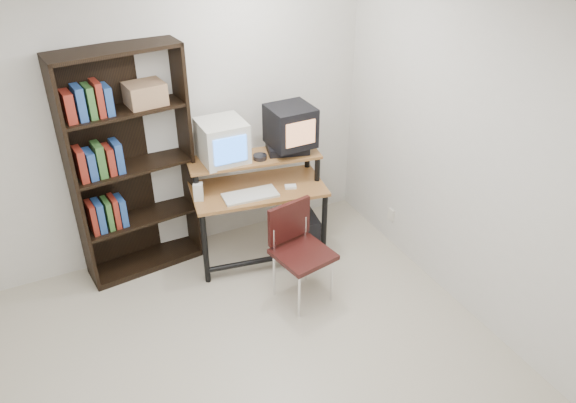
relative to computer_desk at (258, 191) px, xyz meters
name	(u,v)px	position (x,y,z in m)	size (l,w,h in m)	color
floor	(247,398)	(-0.76, -1.51, -0.69)	(4.00, 4.00, 0.01)	beige
ceiling	(225,15)	(-0.76, -1.51, 1.92)	(4.00, 4.00, 0.01)	white
back_wall	(151,123)	(-0.76, 0.49, 0.62)	(4.00, 0.01, 2.60)	silver
right_wall	(500,174)	(1.24, -1.51, 0.62)	(0.01, 4.00, 2.60)	silver
computer_desk	(258,191)	(0.00, 0.00, 0.00)	(1.24, 0.76, 0.98)	#966231
crt_monitor	(222,141)	(-0.24, 0.17, 0.47)	(0.38, 0.40, 0.36)	beige
vcr	(287,148)	(0.33, 0.07, 0.33)	(0.36, 0.26, 0.08)	black
crt_tv	(291,126)	(0.35, 0.05, 0.54)	(0.38, 0.38, 0.35)	black
cd_spindle	(260,158)	(0.05, 0.03, 0.31)	(0.12, 0.12, 0.05)	#26262B
keyboard	(250,196)	(-0.12, -0.13, 0.05)	(0.47, 0.21, 0.04)	beige
mousepad	(291,188)	(0.26, -0.14, 0.04)	(0.22, 0.18, 0.01)	black
mouse	(291,187)	(0.25, -0.15, 0.06)	(0.10, 0.06, 0.03)	white
desk_speaker	(198,192)	(-0.54, 0.01, 0.12)	(0.08, 0.07, 0.17)	beige
pc_tower	(303,231)	(0.40, -0.12, -0.47)	(0.20, 0.45, 0.42)	black
school_chair	(298,243)	(0.06, -0.67, -0.16)	(0.50, 0.50, 0.85)	black
bookshelf	(130,164)	(-1.01, 0.35, 0.34)	(1.04, 0.45, 2.02)	black
wall_outlet	(391,214)	(1.23, -0.36, -0.38)	(0.02, 0.08, 0.12)	beige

